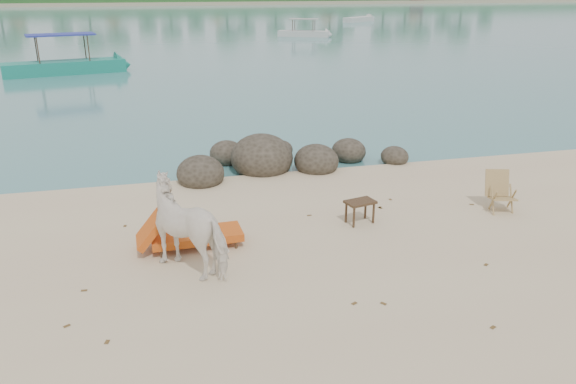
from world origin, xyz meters
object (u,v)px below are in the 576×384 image
object	(u,v)px
cow	(192,226)
deck_chair	(503,194)
boat_near	(61,41)
boulders	(273,160)
lounge_chair	(197,232)
side_table	(360,213)

from	to	relation	value
cow	deck_chair	size ratio (longest dim) A/B	2.16
cow	boat_near	xyz separation A→B (m)	(-4.94, 24.67, 0.95)
boulders	lounge_chair	world-z (taller)	boulders
boulders	cow	world-z (taller)	cow
boulders	lounge_chair	distance (m)	4.99
cow	boat_near	size ratio (longest dim) A/B	0.26
side_table	cow	bearing A→B (deg)	-176.26
side_table	lounge_chair	distance (m)	3.37
lounge_chair	deck_chair	distance (m)	6.57
side_table	lounge_chair	xyz separation A→B (m)	(-3.35, -0.29, 0.07)
boulders	side_table	bearing A→B (deg)	-76.99
lounge_chair	side_table	bearing A→B (deg)	2.95
boat_near	side_table	bearing A→B (deg)	-83.30
boulders	lounge_chair	size ratio (longest dim) A/B	3.04
boulders	deck_chair	world-z (taller)	boulders
deck_chair	boat_near	xyz separation A→B (m)	(-11.63, 23.73, 1.31)
boulders	side_table	world-z (taller)	boulders
cow	side_table	world-z (taller)	cow
boat_near	deck_chair	bearing A→B (deg)	-76.83
lounge_chair	deck_chair	xyz separation A→B (m)	(6.57, 0.15, 0.12)
boulders	cow	bearing A→B (deg)	-116.24
cow	boat_near	bearing A→B (deg)	-121.41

